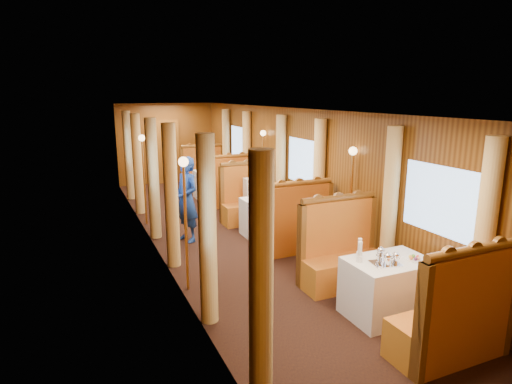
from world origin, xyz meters
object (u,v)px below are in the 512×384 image
banquette_mid_fwd (294,229)px  rose_vase_far (216,164)px  teapot_right (395,259)px  teapot_back (380,255)px  banquette_far_aft (204,176)px  teapot_left (387,261)px  table_near (388,288)px  banquette_far_fwd (227,190)px  steward (187,200)px  table_mid (270,217)px  banquette_mid_aft (250,203)px  table_far (215,184)px  fruit_plate (414,259)px  banquette_near_fwd (453,322)px  passenger (254,191)px  banquette_near_aft (342,257)px  tea_tray (385,263)px  rose_vase_mid (270,190)px

banquette_mid_fwd → rose_vase_far: banquette_mid_fwd is taller
banquette_mid_fwd → teapot_right: (-0.01, -2.60, 0.38)m
teapot_back → banquette_far_aft: bearing=77.2°
teapot_left → teapot_back: 0.22m
table_near → banquette_mid_fwd: 2.49m
banquette_far_fwd → steward: (-1.60, -2.15, 0.39)m
table_mid → teapot_back: size_ratio=7.06×
banquette_far_aft → teapot_left: banquette_far_aft is taller
banquette_far_aft → steward: 4.49m
banquette_mid_aft → rose_vase_far: 2.50m
table_far → steward: 3.57m
teapot_back → fruit_plate: size_ratio=0.73×
table_near → banquette_near_fwd: 1.02m
teapot_left → passenger: 4.42m
table_far → teapot_left: size_ratio=6.71×
table_mid → passenger: 0.87m
table_far → rose_vase_far: size_ratio=2.92×
banquette_near_aft → tea_tray: (-0.14, -1.09, 0.33)m
table_mid → rose_vase_far: rose_vase_far is taller
table_near → banquette_far_aft: size_ratio=0.78×
banquette_mid_aft → passenger: 0.39m
banquette_far_fwd → teapot_right: banquette_far_fwd is taller
fruit_plate → teapot_right: bearing=177.4°
teapot_right → banquette_far_aft: bearing=110.2°
table_near → banquette_far_fwd: (0.00, 5.99, 0.05)m
banquette_near_fwd → banquette_mid_aft: size_ratio=1.00×
teapot_back → rose_vase_far: size_ratio=0.41×
table_mid → teapot_left: teapot_left is taller
fruit_plate → banquette_far_fwd: bearing=92.6°
teapot_right → fruit_plate: 0.30m
banquette_near_fwd → rose_vase_mid: 4.53m
teapot_back → table_near: bearing=-52.9°
teapot_right → rose_vase_mid: (0.00, 3.60, 0.12)m
banquette_far_aft → table_near: bearing=-90.0°
table_far → rose_vase_far: rose_vase_far is taller
fruit_plate → banquette_near_aft: bearing=103.8°
table_near → table_mid: (0.00, 3.50, 0.00)m
table_near → table_far: 7.00m
banquette_near_fwd → banquette_far_aft: size_ratio=1.00×
banquette_near_fwd → banquette_mid_fwd: bearing=90.0°
table_mid → fruit_plate: (0.28, -3.62, 0.39)m
table_near → table_far: (0.00, 7.00, 0.00)m
table_far → table_near: bearing=-90.0°
banquette_far_aft → teapot_back: size_ratio=9.01×
table_mid → tea_tray: bearing=-92.2°
table_near → teapot_back: size_ratio=7.06×
table_far → passenger: 2.74m
teapot_left → rose_vase_far: bearing=112.7°
tea_tray → passenger: passenger is taller
banquette_near_fwd → table_far: bearing=90.0°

